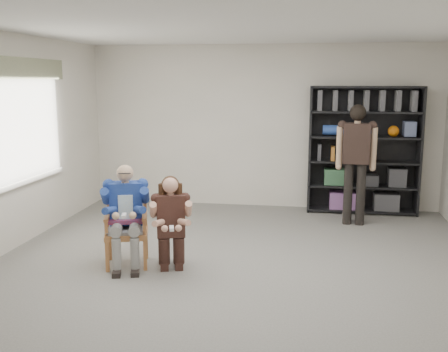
% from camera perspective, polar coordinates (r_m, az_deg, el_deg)
% --- Properties ---
extents(room_shell, '(6.00, 7.00, 2.80)m').
position_cam_1_polar(room_shell, '(5.66, 1.02, 2.34)').
color(room_shell, white).
rests_on(room_shell, ground).
extents(floor, '(6.00, 7.00, 0.01)m').
position_cam_1_polar(floor, '(6.02, 0.98, -10.97)').
color(floor, slate).
rests_on(floor, ground).
extents(window_left, '(0.16, 2.00, 1.75)m').
position_cam_1_polar(window_left, '(7.57, -20.59, 5.47)').
color(window_left, white).
rests_on(window_left, room_shell).
extents(armchair, '(0.67, 0.66, 0.94)m').
position_cam_1_polar(armchair, '(6.36, -10.56, -5.47)').
color(armchair, '#B07C41').
rests_on(armchair, floor).
extents(seated_man, '(0.71, 0.85, 1.23)m').
position_cam_1_polar(seated_man, '(6.33, -10.60, -4.24)').
color(seated_man, navy).
rests_on(seated_man, floor).
extents(kneeling_woman, '(0.66, 0.86, 1.12)m').
position_cam_1_polar(kneeling_woman, '(6.06, -5.78, -5.27)').
color(kneeling_woman, '#321D17').
rests_on(kneeling_woman, floor).
extents(bookshelf, '(1.80, 0.38, 2.10)m').
position_cam_1_polar(bookshelf, '(8.95, 14.96, 2.70)').
color(bookshelf, black).
rests_on(bookshelf, floor).
extents(standing_man, '(0.59, 0.36, 1.83)m').
position_cam_1_polar(standing_man, '(8.18, 14.13, 1.10)').
color(standing_man, black).
rests_on(standing_man, floor).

